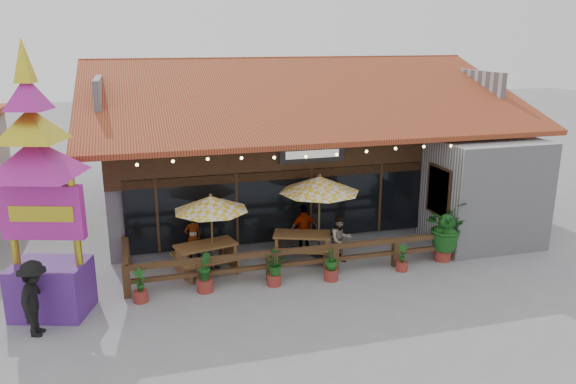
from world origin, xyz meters
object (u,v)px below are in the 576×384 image
object	(u,v)px
umbrella_left	(211,204)
thai_sign_tower	(36,165)
picnic_table_right	(302,242)
picnic_table_left	(206,253)
pedestrian	(35,298)
umbrella_right	(320,185)
tropical_plant	(445,227)

from	to	relation	value
umbrella_left	thai_sign_tower	size ratio (longest dim) A/B	0.39
umbrella_left	picnic_table_right	distance (m)	3.24
picnic_table_left	thai_sign_tower	world-z (taller)	thai_sign_tower
thai_sign_tower	pedestrian	size ratio (longest dim) A/B	3.94
umbrella_right	tropical_plant	size ratio (longest dim) A/B	1.47
umbrella_right	picnic_table_right	xyz separation A→B (m)	(-0.59, -0.10, -1.81)
tropical_plant	pedestrian	world-z (taller)	tropical_plant
umbrella_right	tropical_plant	distance (m)	4.14
picnic_table_left	picnic_table_right	world-z (taller)	picnic_table_left
thai_sign_tower	tropical_plant	distance (m)	11.83
umbrella_right	pedestrian	distance (m)	8.66
picnic_table_left	pedestrian	size ratio (longest dim) A/B	1.13
tropical_plant	umbrella_right	bearing A→B (deg)	159.02
umbrella_right	thai_sign_tower	distance (m)	8.16
picnic_table_left	thai_sign_tower	distance (m)	5.55
umbrella_left	picnic_table_left	bearing A→B (deg)	-169.22
umbrella_right	thai_sign_tower	xyz separation A→B (m)	(-7.81, -1.85, 1.51)
picnic_table_left	tropical_plant	distance (m)	7.45
thai_sign_tower	tropical_plant	size ratio (longest dim) A/B	3.81
umbrella_left	tropical_plant	size ratio (longest dim) A/B	1.49
umbrella_right	picnic_table_left	bearing A→B (deg)	-176.42
umbrella_left	umbrella_right	xyz separation A→B (m)	(3.45, 0.19, 0.29)
tropical_plant	picnic_table_right	bearing A→B (deg)	162.99
umbrella_right	thai_sign_tower	bearing A→B (deg)	-166.69
umbrella_right	picnic_table_right	distance (m)	1.91
thai_sign_tower	picnic_table_right	bearing A→B (deg)	13.59
umbrella_left	umbrella_right	size ratio (longest dim) A/B	1.01
picnic_table_left	tropical_plant	world-z (taller)	tropical_plant
umbrella_right	picnic_table_left	world-z (taller)	umbrella_right
pedestrian	umbrella_right	bearing A→B (deg)	-57.68
picnic_table_left	umbrella_left	bearing A→B (deg)	10.78
umbrella_right	picnic_table_right	bearing A→B (deg)	-170.13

